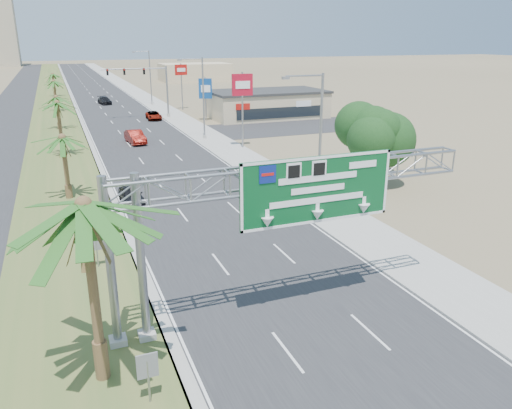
{
  "coord_description": "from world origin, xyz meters",
  "views": [
    {
      "loc": [
        -9.67,
        -8.8,
        12.3
      ],
      "look_at": [
        -0.76,
        13.6,
        4.2
      ],
      "focal_mm": 35.0,
      "sensor_mm": 36.0,
      "label": 1
    }
  ],
  "objects_px": {
    "car_right_lane": "(154,116)",
    "car_far": "(105,101)",
    "pole_sign_red_far": "(181,73)",
    "store_building": "(267,105)",
    "car_mid_lane": "(135,137)",
    "pole_sign_blue": "(205,90)",
    "sign_gantry": "(281,190)",
    "car_left_lane": "(131,195)",
    "pole_sign_red_near": "(242,89)",
    "signal_mast": "(154,87)",
    "palm_near": "(84,206)"
  },
  "relations": [
    {
      "from": "car_left_lane",
      "to": "pole_sign_red_far",
      "type": "relative_size",
      "value": 0.5
    },
    {
      "from": "car_mid_lane",
      "to": "car_far",
      "type": "relative_size",
      "value": 1.0
    },
    {
      "from": "car_left_lane",
      "to": "pole_sign_red_far",
      "type": "xyz_separation_m",
      "value": [
        16.47,
        50.6,
        5.63
      ]
    },
    {
      "from": "signal_mast",
      "to": "pole_sign_red_near",
      "type": "distance_m",
      "value": 27.41
    },
    {
      "from": "sign_gantry",
      "to": "car_right_lane",
      "type": "relative_size",
      "value": 3.63
    },
    {
      "from": "store_building",
      "to": "car_left_lane",
      "type": "distance_m",
      "value": 45.68
    },
    {
      "from": "signal_mast",
      "to": "pole_sign_blue",
      "type": "bearing_deg",
      "value": -41.49
    },
    {
      "from": "car_right_lane",
      "to": "pole_sign_red_near",
      "type": "relative_size",
      "value": 0.53
    },
    {
      "from": "car_left_lane",
      "to": "pole_sign_blue",
      "type": "distance_m",
      "value": 40.76
    },
    {
      "from": "signal_mast",
      "to": "car_right_lane",
      "type": "distance_m",
      "value": 4.64
    },
    {
      "from": "car_mid_lane",
      "to": "car_right_lane",
      "type": "bearing_deg",
      "value": 66.84
    },
    {
      "from": "car_left_lane",
      "to": "car_far",
      "type": "distance_m",
      "value": 63.79
    },
    {
      "from": "car_right_lane",
      "to": "pole_sign_red_near",
      "type": "bearing_deg",
      "value": -74.18
    },
    {
      "from": "store_building",
      "to": "car_right_lane",
      "type": "xyz_separation_m",
      "value": [
        -17.55,
        4.16,
        -1.36
      ]
    },
    {
      "from": "sign_gantry",
      "to": "car_right_lane",
      "type": "height_order",
      "value": "sign_gantry"
    },
    {
      "from": "car_far",
      "to": "car_mid_lane",
      "type": "bearing_deg",
      "value": -97.39
    },
    {
      "from": "car_mid_lane",
      "to": "pole_sign_red_far",
      "type": "height_order",
      "value": "pole_sign_red_far"
    },
    {
      "from": "car_mid_lane",
      "to": "pole_sign_red_far",
      "type": "relative_size",
      "value": 0.6
    },
    {
      "from": "sign_gantry",
      "to": "pole_sign_red_near",
      "type": "distance_m",
      "value": 36.89
    },
    {
      "from": "pole_sign_red_far",
      "to": "signal_mast",
      "type": "bearing_deg",
      "value": -128.77
    },
    {
      "from": "palm_near",
      "to": "car_far",
      "type": "height_order",
      "value": "palm_near"
    },
    {
      "from": "car_right_lane",
      "to": "car_far",
      "type": "xyz_separation_m",
      "value": [
        -5.21,
        22.67,
        0.06
      ]
    },
    {
      "from": "signal_mast",
      "to": "store_building",
      "type": "bearing_deg",
      "value": -19.54
    },
    {
      "from": "store_building",
      "to": "car_right_lane",
      "type": "distance_m",
      "value": 18.09
    },
    {
      "from": "sign_gantry",
      "to": "palm_near",
      "type": "xyz_separation_m",
      "value": [
        -8.14,
        -1.93,
        0.87
      ]
    },
    {
      "from": "store_building",
      "to": "car_far",
      "type": "distance_m",
      "value": 35.21
    },
    {
      "from": "palm_near",
      "to": "store_building",
      "type": "xyz_separation_m",
      "value": [
        31.2,
        58.0,
        -4.93
      ]
    },
    {
      "from": "store_building",
      "to": "car_mid_lane",
      "type": "bearing_deg",
      "value": -149.66
    },
    {
      "from": "sign_gantry",
      "to": "car_right_lane",
      "type": "distance_m",
      "value": 60.73
    },
    {
      "from": "car_right_lane",
      "to": "car_mid_lane",
      "type": "bearing_deg",
      "value": -104.34
    },
    {
      "from": "car_mid_lane",
      "to": "pole_sign_red_near",
      "type": "distance_m",
      "value": 14.71
    },
    {
      "from": "signal_mast",
      "to": "car_left_lane",
      "type": "xyz_separation_m",
      "value": [
        -10.2,
        -42.78,
        -4.17
      ]
    },
    {
      "from": "pole_sign_red_far",
      "to": "store_building",
      "type": "bearing_deg",
      "value": -52.57
    },
    {
      "from": "car_right_lane",
      "to": "pole_sign_blue",
      "type": "distance_m",
      "value": 9.35
    },
    {
      "from": "signal_mast",
      "to": "store_building",
      "type": "xyz_separation_m",
      "value": [
        16.83,
        -5.97,
        -2.85
      ]
    },
    {
      "from": "sign_gantry",
      "to": "signal_mast",
      "type": "distance_m",
      "value": 62.37
    },
    {
      "from": "car_right_lane",
      "to": "pole_sign_blue",
      "type": "bearing_deg",
      "value": -25.81
    },
    {
      "from": "signal_mast",
      "to": "pole_sign_red_far",
      "type": "height_order",
      "value": "pole_sign_red_far"
    },
    {
      "from": "pole_sign_red_near",
      "to": "signal_mast",
      "type": "bearing_deg",
      "value": 100.4
    },
    {
      "from": "sign_gantry",
      "to": "car_far",
      "type": "relative_size",
      "value": 3.48
    },
    {
      "from": "palm_near",
      "to": "pole_sign_red_far",
      "type": "distance_m",
      "value": 74.7
    },
    {
      "from": "car_mid_lane",
      "to": "car_left_lane",
      "type": "bearing_deg",
      "value": -105.25
    },
    {
      "from": "pole_sign_red_near",
      "to": "pole_sign_red_far",
      "type": "distance_m",
      "value": 34.74
    },
    {
      "from": "palm_near",
      "to": "car_left_lane",
      "type": "distance_m",
      "value": 22.48
    },
    {
      "from": "store_building",
      "to": "car_left_lane",
      "type": "bearing_deg",
      "value": -126.28
    },
    {
      "from": "car_right_lane",
      "to": "pole_sign_red_near",
      "type": "distance_m",
      "value": 26.44
    },
    {
      "from": "car_mid_lane",
      "to": "car_right_lane",
      "type": "relative_size",
      "value": 1.05
    },
    {
      "from": "car_mid_lane",
      "to": "pole_sign_blue",
      "type": "distance_m",
      "value": 19.18
    },
    {
      "from": "palm_near",
      "to": "pole_sign_red_near",
      "type": "bearing_deg",
      "value": 62.49
    },
    {
      "from": "car_left_lane",
      "to": "car_far",
      "type": "height_order",
      "value": "car_far"
    }
  ]
}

